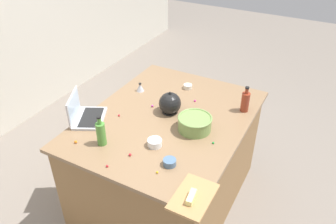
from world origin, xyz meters
TOP-DOWN VIEW (x-y plane):
  - ground_plane at (0.00, 0.00)m, footprint 12.00×12.00m
  - island_counter at (0.00, 0.00)m, footprint 1.54×1.20m
  - laptop at (-0.33, 0.56)m, footprint 0.38×0.34m
  - mixing_bowl_large at (-0.05, -0.25)m, footprint 0.26×0.26m
  - bottle_olive at (-0.51, 0.25)m, footprint 0.07×0.07m
  - bottle_soy at (0.38, -0.50)m, footprint 0.07×0.07m
  - kettle at (0.08, 0.02)m, footprint 0.21×0.18m
  - cutting_board at (-0.66, -0.53)m, footprint 0.31×0.21m
  - butter_stick_left at (-0.69, -0.53)m, footprint 0.11×0.05m
  - ramekin_small at (0.49, 0.06)m, footprint 0.08×0.08m
  - ramekin_medium at (-0.35, -0.09)m, footprint 0.10×0.10m
  - ramekin_wide at (-0.48, -0.27)m, footprint 0.09×0.09m
  - kitchen_timer at (0.25, 0.42)m, footprint 0.07×0.07m
  - candy_0 at (-0.59, -0.24)m, footprint 0.01×0.01m
  - candy_1 at (-0.69, 0.08)m, footprint 0.02×0.02m
  - candy_2 at (-0.14, -0.44)m, footprint 0.02×0.02m
  - candy_3 at (-0.28, -0.04)m, footprint 0.02×0.02m
  - candy_4 at (0.07, 0.19)m, footprint 0.02×0.02m
  - candy_5 at (-0.17, 0.35)m, footprint 0.02×0.02m
  - candy_6 at (0.32, -0.09)m, footprint 0.02×0.02m
  - candy_7 at (-0.60, 0.42)m, footprint 0.02×0.02m
  - candy_8 at (-0.53, 0.01)m, footprint 0.02×0.02m

SIDE VIEW (x-z plane):
  - ground_plane at x=0.00m, z-range 0.00..0.00m
  - island_counter at x=0.00m, z-range 0.00..0.90m
  - candy_0 at x=-0.59m, z-range 0.90..0.91m
  - candy_2 at x=-0.14m, z-range 0.90..0.92m
  - candy_5 at x=-0.17m, z-range 0.90..0.92m
  - candy_1 at x=-0.69m, z-range 0.90..0.92m
  - candy_6 at x=0.32m, z-range 0.90..0.92m
  - cutting_board at x=-0.66m, z-range 0.90..0.92m
  - candy_4 at x=0.07m, z-range 0.90..0.92m
  - candy_3 at x=-0.28m, z-range 0.90..0.92m
  - candy_8 at x=-0.53m, z-range 0.90..0.92m
  - candy_7 at x=-0.60m, z-range 0.90..0.92m
  - ramekin_small at x=0.49m, z-range 0.90..0.94m
  - ramekin_wide at x=-0.48m, z-range 0.90..0.94m
  - ramekin_medium at x=-0.35m, z-range 0.90..0.95m
  - kitchen_timer at x=0.25m, z-range 0.90..0.97m
  - butter_stick_left at x=-0.69m, z-range 0.92..0.95m
  - laptop at x=-0.33m, z-range 0.84..1.06m
  - mixing_bowl_large at x=-0.05m, z-range 0.90..1.02m
  - kettle at x=0.08m, z-range 0.88..1.08m
  - bottle_soy at x=0.38m, z-range 0.88..1.10m
  - bottle_olive at x=-0.51m, z-range 0.88..1.11m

